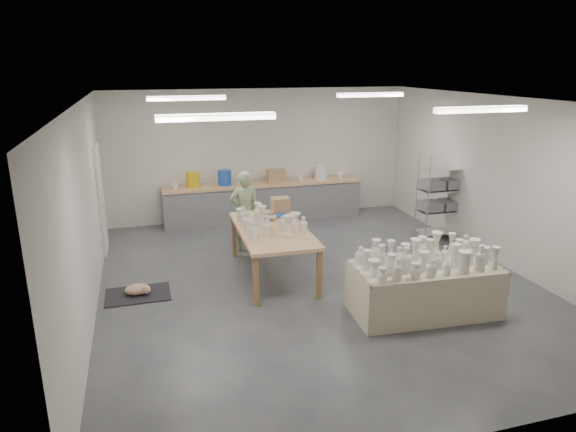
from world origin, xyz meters
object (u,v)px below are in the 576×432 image
object	(u,v)px
drying_table	(423,286)
red_stool	(243,234)
work_table	(271,226)
potter	(245,211)

from	to	relation	value
drying_table	red_stool	world-z (taller)	drying_table
work_table	red_stool	distance (m)	1.67
drying_table	work_table	bearing A→B (deg)	134.06
drying_table	potter	size ratio (longest dim) A/B	1.36
drying_table	red_stool	distance (m)	4.10
work_table	potter	size ratio (longest dim) A/B	1.46
drying_table	potter	bearing A→B (deg)	123.95
drying_table	red_stool	xyz separation A→B (m)	(-1.95, 3.60, -0.18)
red_stool	work_table	bearing A→B (deg)	-82.88
work_table	red_stool	world-z (taller)	work_table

